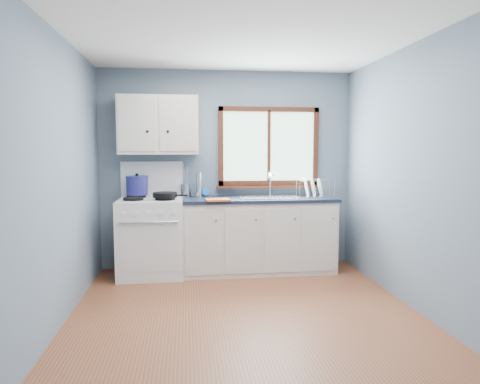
{
  "coord_description": "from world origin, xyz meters",
  "views": [
    {
      "loc": [
        -0.53,
        -3.66,
        1.5
      ],
      "look_at": [
        0.05,
        0.9,
        1.05
      ],
      "focal_mm": 32.0,
      "sensor_mm": 36.0,
      "label": 1
    }
  ],
  "objects": [
    {
      "name": "sink",
      "position": [
        0.54,
        1.49,
        0.86
      ],
      "size": [
        0.84,
        0.46,
        0.44
      ],
      "color": "silver",
      "rests_on": "countertop"
    },
    {
      "name": "utensil_crock",
      "position": [
        -0.54,
        1.69,
        1.01
      ],
      "size": [
        0.15,
        0.15,
        0.41
      ],
      "rotation": [
        0.0,
        0.0,
        -0.16
      ],
      "color": "silver",
      "rests_on": "countertop"
    },
    {
      "name": "floor",
      "position": [
        0.0,
        0.0,
        -0.01
      ],
      "size": [
        3.2,
        3.6,
        0.02
      ],
      "primitive_type": "cube",
      "color": "brown",
      "rests_on": "ground"
    },
    {
      "name": "ceiling",
      "position": [
        0.0,
        0.0,
        2.51
      ],
      "size": [
        3.2,
        3.6,
        0.02
      ],
      "primitive_type": "cube",
      "color": "white",
      "rests_on": "wall_back"
    },
    {
      "name": "wall_back",
      "position": [
        0.0,
        1.81,
        1.25
      ],
      "size": [
        3.2,
        0.02,
        2.5
      ],
      "primitive_type": "cube",
      "color": "slate",
      "rests_on": "ground"
    },
    {
      "name": "wall_right",
      "position": [
        1.61,
        0.0,
        1.25
      ],
      "size": [
        0.02,
        3.6,
        2.5
      ],
      "primitive_type": "cube",
      "color": "slate",
      "rests_on": "ground"
    },
    {
      "name": "skillet",
      "position": [
        -0.77,
        1.31,
        0.99
      ],
      "size": [
        0.45,
        0.36,
        0.06
      ],
      "rotation": [
        0.0,
        0.0,
        -0.38
      ],
      "color": "black",
      "rests_on": "gas_range"
    },
    {
      "name": "wall_left",
      "position": [
        -1.61,
        0.0,
        1.25
      ],
      "size": [
        0.02,
        3.6,
        2.5
      ],
      "primitive_type": "cube",
      "color": "slate",
      "rests_on": "ground"
    },
    {
      "name": "stockpot",
      "position": [
        -1.12,
        1.62,
        1.08
      ],
      "size": [
        0.32,
        0.32,
        0.26
      ],
      "rotation": [
        0.0,
        0.0,
        0.21
      ],
      "color": "navy",
      "rests_on": "gas_range"
    },
    {
      "name": "soap_bottle",
      "position": [
        -0.28,
        1.69,
        1.06
      ],
      "size": [
        0.14,
        0.14,
        0.28
      ],
      "primitive_type": "imported",
      "rotation": [
        0.0,
        0.0,
        0.36
      ],
      "color": "blue",
      "rests_on": "countertop"
    },
    {
      "name": "wall_front",
      "position": [
        0.0,
        -1.81,
        1.25
      ],
      "size": [
        3.2,
        0.02,
        2.5
      ],
      "primitive_type": "cube",
      "color": "slate",
      "rests_on": "ground"
    },
    {
      "name": "dish_towel",
      "position": [
        -0.16,
        1.24,
        0.93
      ],
      "size": [
        0.3,
        0.23,
        0.02
      ],
      "primitive_type": "cube",
      "rotation": [
        0.0,
        0.0,
        0.11
      ],
      "color": "orange",
      "rests_on": "countertop"
    },
    {
      "name": "window",
      "position": [
        0.54,
        1.77,
        1.48
      ],
      "size": [
        1.36,
        0.1,
        1.03
      ],
      "color": "#9EC6A8",
      "rests_on": "wall_back"
    },
    {
      "name": "thermos",
      "position": [
        -0.38,
        1.63,
        1.07
      ],
      "size": [
        0.08,
        0.08,
        0.31
      ],
      "primitive_type": "cylinder",
      "rotation": [
        0.0,
        0.0,
        0.1
      ],
      "color": "silver",
      "rests_on": "countertop"
    },
    {
      "name": "gas_range",
      "position": [
        -0.95,
        1.47,
        0.49
      ],
      "size": [
        0.76,
        0.69,
        1.36
      ],
      "color": "white",
      "rests_on": "floor"
    },
    {
      "name": "upper_cabinets",
      "position": [
        -0.85,
        1.63,
        1.8
      ],
      "size": [
        0.95,
        0.35,
        0.7
      ],
      "color": "silver",
      "rests_on": "wall_back"
    },
    {
      "name": "base_cabinets",
      "position": [
        0.36,
        1.49,
        0.41
      ],
      "size": [
        1.85,
        0.6,
        0.88
      ],
      "color": "silver",
      "rests_on": "floor"
    },
    {
      "name": "dish_rack",
      "position": [
        1.06,
        1.5,
        0.98
      ],
      "size": [
        0.48,
        0.39,
        0.23
      ],
      "rotation": [
        0.0,
        0.0,
        -0.13
      ],
      "color": "silver",
      "rests_on": "countertop"
    },
    {
      "name": "countertop",
      "position": [
        0.36,
        1.49,
        0.9
      ],
      "size": [
        1.89,
        0.64,
        0.04
      ],
      "primitive_type": "cube",
      "color": "black",
      "rests_on": "base_cabinets"
    }
  ]
}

